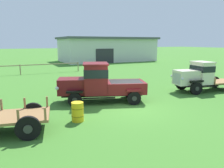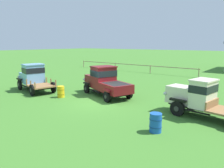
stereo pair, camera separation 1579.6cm
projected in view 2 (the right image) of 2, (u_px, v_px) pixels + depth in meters
ground_plane at (96, 102)px, 15.14m from camera, size 240.00×240.00×0.00m
paddock_fence at (131, 65)px, 31.91m from camera, size 19.58×0.44×1.10m
vintage_truck_foreground_near at (33, 76)px, 18.96m from camera, size 4.92×2.75×2.31m
vintage_truck_second_in_line at (105, 81)px, 17.07m from camera, size 5.35×3.40×2.29m
vintage_truck_midrow_center at (199, 97)px, 12.13m from camera, size 5.01×2.43×2.13m
oil_drum_beside_row at (156, 123)px, 10.03m from camera, size 0.59×0.59×0.90m
oil_drum_near_fence at (61, 92)px, 16.51m from camera, size 0.56×0.56×0.87m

